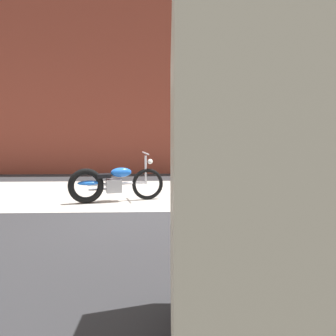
# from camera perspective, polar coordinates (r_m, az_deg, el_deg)

# --- Properties ---
(ground_plane) EXTENTS (80.00, 80.00, 0.00)m
(ground_plane) POSITION_cam_1_polar(r_m,az_deg,el_deg) (6.65, -4.48, -7.12)
(ground_plane) COLOR #2D2D30
(sidewalk_slab) EXTENTS (36.00, 3.50, 0.01)m
(sidewalk_slab) POSITION_cam_1_polar(r_m,az_deg,el_deg) (8.35, -3.96, -4.09)
(sidewalk_slab) COLOR #B2ADA3
(sidewalk_slab) RESTS_ON ground
(brick_building_wall) EXTENTS (36.00, 0.50, 5.50)m
(brick_building_wall) POSITION_cam_1_polar(r_m,az_deg,el_deg) (11.68, -3.49, 12.72)
(brick_building_wall) COLOR brown
(brick_building_wall) RESTS_ON ground
(motorcycle_blue) EXTENTS (1.97, 0.73, 1.03)m
(motorcycle_blue) POSITION_cam_1_polar(r_m,az_deg,el_deg) (7.49, -9.37, -2.44)
(motorcycle_blue) COLOR black
(motorcycle_blue) RESTS_ON ground
(motorcycle_red) EXTENTS (2.01, 0.58, 1.03)m
(motorcycle_red) POSITION_cam_1_polar(r_m,az_deg,el_deg) (7.58, 8.22, -2.30)
(motorcycle_red) COLOR black
(motorcycle_red) RESTS_ON ground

